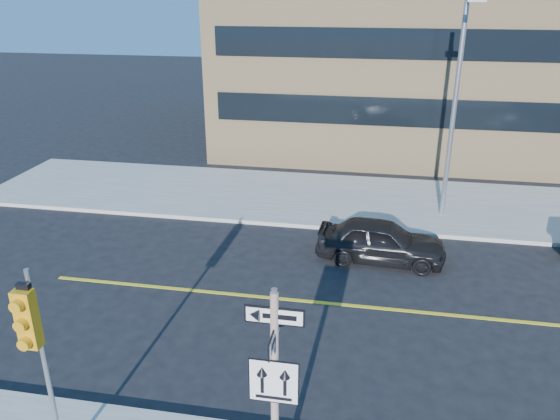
% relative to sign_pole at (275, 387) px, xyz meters
% --- Properties ---
extents(ground, '(120.00, 120.00, 0.00)m').
position_rel_sign_pole_xyz_m(ground, '(0.00, 2.51, -2.44)').
color(ground, black).
rests_on(ground, ground).
extents(sign_pole, '(0.92, 0.92, 4.06)m').
position_rel_sign_pole_xyz_m(sign_pole, '(0.00, 0.00, 0.00)').
color(sign_pole, beige).
rests_on(sign_pole, near_sidewalk).
extents(traffic_signal, '(0.32, 0.45, 4.00)m').
position_rel_sign_pole_xyz_m(traffic_signal, '(-4.00, -0.15, 0.59)').
color(traffic_signal, gray).
rests_on(traffic_signal, near_sidewalk).
extents(parked_car_a, '(1.91, 4.21, 1.40)m').
position_rel_sign_pole_xyz_m(parked_car_a, '(1.69, 9.46, -1.74)').
color(parked_car_a, black).
rests_on(parked_car_a, ground).
extents(streetlight_a, '(0.55, 2.25, 8.00)m').
position_rel_sign_pole_xyz_m(streetlight_a, '(4.00, 13.27, 2.32)').
color(streetlight_a, gray).
rests_on(streetlight_a, far_sidewalk).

